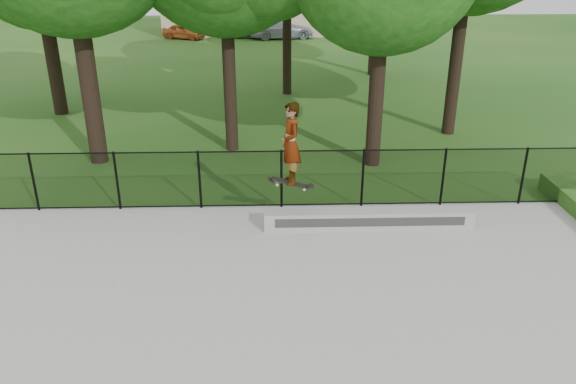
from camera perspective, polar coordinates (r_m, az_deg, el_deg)
The scene contains 9 objects.
ground at distance 9.09m, azimuth 0.17°, elevation -17.81°, with size 100.00×100.00×0.00m, color #1C4D15.
concrete_slab at distance 9.07m, azimuth 0.17°, elevation -17.67°, with size 14.00×12.00×0.06m, color #9C9D98.
grind_ledge at distance 13.06m, azimuth 8.21°, elevation -2.75°, with size 4.81×0.40×0.43m, color #A0A09B.
car_a at distance 42.19m, azimuth -10.56°, elevation 15.73°, with size 1.24×3.05×1.05m, color #95441B.
car_b at distance 42.16m, azimuth -3.61°, elevation 16.14°, with size 1.24×3.22×1.17m, color black.
car_c at distance 41.77m, azimuth -0.66°, elevation 16.22°, with size 1.85×4.19×1.32m, color #999DAD.
skater_airborne at distance 12.10m, azimuth 0.27°, elevation 4.82°, with size 0.81×0.75×2.00m.
chainlink_fence at distance 13.74m, azimuth -0.67°, elevation 1.34°, with size 16.06×0.06×1.50m.
distant_building at distance 45.01m, azimuth -4.27°, elevation 18.62°, with size 12.40×6.40×4.30m.
Camera 1 is at (-0.24, -6.81, 6.01)m, focal length 35.00 mm.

